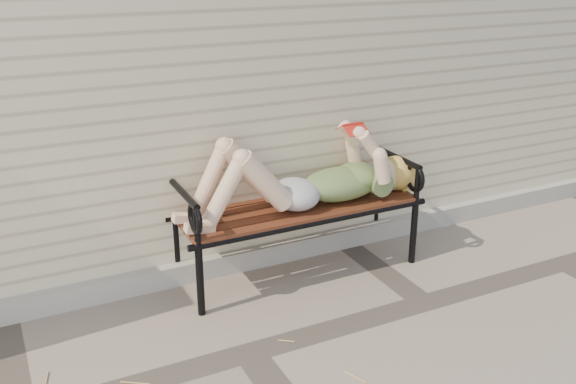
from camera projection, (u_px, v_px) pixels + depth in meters
ground at (250, 353)px, 3.69m from camera, size 80.00×80.00×0.00m
house_wall at (113, 30)px, 5.66m from camera, size 8.00×4.00×3.00m
foundation_strip at (195, 270)px, 4.48m from camera, size 8.00×0.10×0.15m
garden_bench at (291, 178)px, 4.48m from camera, size 1.85×0.74×1.20m
reading_woman at (303, 179)px, 4.35m from camera, size 1.75×0.40×0.55m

